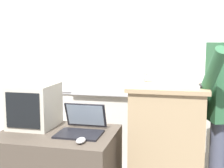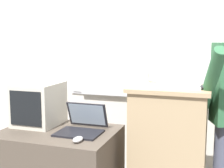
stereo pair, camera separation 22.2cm
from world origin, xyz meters
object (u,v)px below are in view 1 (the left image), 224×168
object	(u,v)px
laptop	(82,125)
computer_mouse_by_keyboard	(202,86)
lectern_podium	(166,153)
coffee_mug	(142,77)
crt_monitor	(34,105)
wireless_keyboard	(167,85)
computer_mouse_by_laptop	(81,140)

from	to	relation	value
laptop	computer_mouse_by_keyboard	size ratio (longest dim) A/B	3.21
lectern_podium	computer_mouse_by_keyboard	size ratio (longest dim) A/B	10.52
computer_mouse_by_keyboard	coffee_mug	bearing A→B (deg)	154.37
computer_mouse_by_keyboard	crt_monitor	xyz separation A→B (m)	(-1.25, -0.09, -0.18)
wireless_keyboard	crt_monitor	xyz separation A→B (m)	(-1.01, -0.10, -0.18)
computer_mouse_by_laptop	coffee_mug	world-z (taller)	coffee_mug
computer_mouse_by_laptop	crt_monitor	bearing A→B (deg)	148.02
lectern_podium	coffee_mug	xyz separation A→B (m)	(-0.22, 0.16, 0.57)
computer_mouse_by_keyboard	coffee_mug	world-z (taller)	coffee_mug
lectern_podium	computer_mouse_by_laptop	distance (m)	0.73
computer_mouse_by_laptop	lectern_podium	bearing A→B (deg)	39.98
lectern_podium	wireless_keyboard	size ratio (longest dim) A/B	2.30
computer_mouse_by_laptop	crt_monitor	size ratio (longest dim) A/B	0.27
laptop	wireless_keyboard	size ratio (longest dim) A/B	0.70
laptop	crt_monitor	distance (m)	0.43
lectern_podium	laptop	size ratio (longest dim) A/B	3.28
laptop	wireless_keyboard	distance (m)	0.68
coffee_mug	computer_mouse_by_laptop	bearing A→B (deg)	-117.50
laptop	crt_monitor	xyz separation A→B (m)	(-0.41, 0.07, 0.11)
lectern_podium	wireless_keyboard	world-z (taller)	wireless_keyboard
wireless_keyboard	crt_monitor	distance (m)	1.03
lectern_podium	crt_monitor	world-z (taller)	same
lectern_podium	computer_mouse_by_keyboard	distance (m)	0.59
computer_mouse_by_laptop	laptop	bearing A→B (deg)	106.00
lectern_podium	crt_monitor	xyz separation A→B (m)	(-1.01, -0.15, 0.36)
laptop	coffee_mug	world-z (taller)	coffee_mug
computer_mouse_by_keyboard	wireless_keyboard	bearing A→B (deg)	179.45
coffee_mug	crt_monitor	bearing A→B (deg)	-158.39
lectern_podium	computer_mouse_by_laptop	world-z (taller)	lectern_podium
computer_mouse_by_keyboard	crt_monitor	bearing A→B (deg)	-175.71
lectern_podium	computer_mouse_by_keyboard	bearing A→B (deg)	-13.80
laptop	lectern_podium	bearing A→B (deg)	19.97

